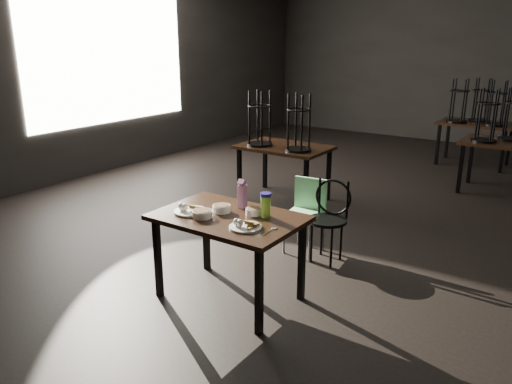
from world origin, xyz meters
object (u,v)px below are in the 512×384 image
Objects in this scene: bentwood_chair at (329,214)px; school_chair at (307,208)px; juice_carton at (242,194)px; main_table at (229,224)px; water_bottle at (266,205)px.

school_chair is (-0.29, 0.07, -0.02)m from bentwood_chair.
juice_carton is 0.31× the size of bentwood_chair.
main_table is 4.78× the size of juice_carton.
bentwood_chair is at bearing 74.08° from main_table.
water_bottle is (0.26, 0.15, 0.18)m from main_table.
main_table is at bearing -149.84° from water_bottle.
bentwood_chair is at bearing 69.02° from juice_carton.
main_table is 1.28m from school_chair.
water_bottle is 0.26× the size of school_chair.
juice_carton is 1.11m from school_chair.
juice_carton is (-0.03, 0.23, 0.20)m from main_table.
water_bottle is 0.25× the size of bentwood_chair.
juice_carton is at bearing 97.10° from main_table.
water_bottle is 1.11m from bentwood_chair.
school_chair is at bearing 101.07° from water_bottle.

